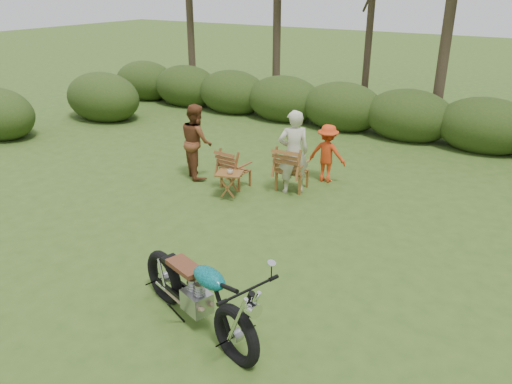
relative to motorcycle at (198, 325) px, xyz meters
The scene contains 9 objects.
ground 0.82m from the motorcycle, 99.85° to the left, with size 80.00×80.00×0.00m, color #304B19.
motorcycle is the anchor object (origin of this frame).
lawn_chair_right 4.86m from the motorcycle, 103.53° to the left, with size 0.67×0.67×0.98m, color brown, non-canonical shape.
lawn_chair_left 4.76m from the motorcycle, 118.02° to the left, with size 0.60×0.60×0.87m, color brown, non-canonical shape.
side_table 4.16m from the motorcycle, 118.89° to the left, with size 0.53×0.45×0.55m, color brown, non-canonical shape.
cup 4.14m from the motorcycle, 118.58° to the left, with size 0.12×0.12×0.09m, color beige.
adult_a 4.69m from the motorcycle, 102.84° to the left, with size 0.65×0.42×1.77m, color beige.
adult_b 5.41m from the motorcycle, 127.94° to the left, with size 0.81×0.63×1.68m, color brown.
child 5.59m from the motorcycle, 97.28° to the left, with size 0.84×0.48×1.29m, color red.
Camera 1 is at (3.59, -4.93, 4.14)m, focal length 35.00 mm.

